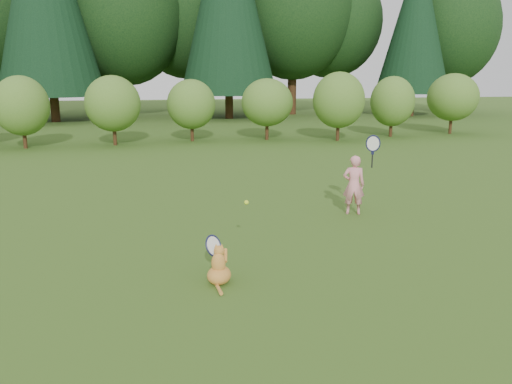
{
  "coord_description": "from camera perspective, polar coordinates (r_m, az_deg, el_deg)",
  "views": [
    {
      "loc": [
        -1.38,
        -7.43,
        2.67
      ],
      "look_at": [
        0.2,
        0.8,
        0.7
      ],
      "focal_mm": 35.0,
      "sensor_mm": 36.0,
      "label": 1
    }
  ],
  "objects": [
    {
      "name": "ground",
      "position": [
        8.02,
        -0.33,
        -6.23
      ],
      "size": [
        100.0,
        100.0,
        0.0
      ],
      "primitive_type": "plane",
      "color": "#2F5518",
      "rests_on": "ground"
    },
    {
      "name": "cat",
      "position": [
        6.6,
        -4.29,
        -8.09
      ],
      "size": [
        0.51,
        0.83,
        0.71
      ],
      "rotation": [
        0.0,
        0.0,
        -0.36
      ],
      "color": "#BF6B24",
      "rests_on": "ground"
    },
    {
      "name": "shrub_row",
      "position": [
        20.52,
        -7.08,
        9.57
      ],
      "size": [
        28.0,
        3.0,
        2.8
      ],
      "primitive_type": null,
      "color": "#487825",
      "rests_on": "ground"
    },
    {
      "name": "tennis_ball",
      "position": [
        7.49,
        -1.1,
        -1.2
      ],
      "size": [
        0.07,
        0.07,
        0.07
      ],
      "color": "yellow",
      "rests_on": "ground"
    },
    {
      "name": "child",
      "position": [
        9.89,
        11.18,
        0.96
      ],
      "size": [
        0.67,
        0.42,
        1.75
      ],
      "rotation": [
        0.0,
        0.0,
        2.83
      ],
      "color": "pink",
      "rests_on": "ground"
    }
  ]
}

